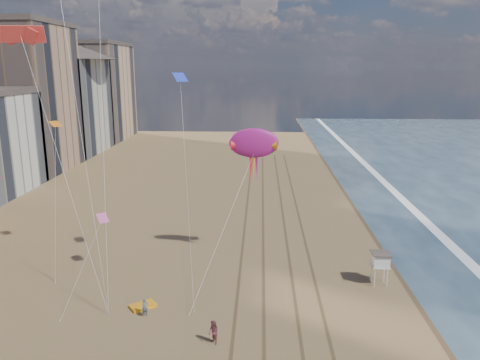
# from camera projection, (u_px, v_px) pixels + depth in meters

# --- Properties ---
(wet_sand) EXTENTS (260.00, 260.00, 0.00)m
(wet_sand) POSITION_uv_depth(u_px,v_px,m) (399.00, 227.00, 60.96)
(wet_sand) COLOR #42301E
(wet_sand) RESTS_ON ground
(foam) EXTENTS (260.00, 260.00, 0.00)m
(foam) POSITION_uv_depth(u_px,v_px,m) (432.00, 227.00, 60.77)
(foam) COLOR white
(foam) RESTS_ON ground
(tracks) EXTENTS (7.68, 120.00, 0.01)m
(tracks) POSITION_uv_depth(u_px,v_px,m) (275.00, 255.00, 51.98)
(tracks) COLOR brown
(tracks) RESTS_ON ground
(buildings) EXTENTS (34.72, 131.35, 29.00)m
(buildings) POSITION_uv_depth(u_px,v_px,m) (7.00, 105.00, 85.44)
(buildings) COLOR #C6B284
(buildings) RESTS_ON ground
(lifeguard_stand) EXTENTS (1.79, 1.79, 3.22)m
(lifeguard_stand) POSITION_uv_depth(u_px,v_px,m) (380.00, 260.00, 44.39)
(lifeguard_stand) COLOR silver
(lifeguard_stand) RESTS_ON ground
(grounded_kite) EXTENTS (2.55, 2.41, 0.25)m
(grounded_kite) POSITION_uv_depth(u_px,v_px,m) (143.00, 306.00, 40.66)
(grounded_kite) COLOR orange
(grounded_kite) RESTS_ON ground
(show_kite) EXTENTS (4.99, 6.44, 17.42)m
(show_kite) POSITION_uv_depth(u_px,v_px,m) (254.00, 144.00, 47.44)
(show_kite) COLOR #9F1874
(show_kite) RESTS_ON ground
(kite_flyer_a) EXTENTS (0.69, 0.66, 1.59)m
(kite_flyer_a) POSITION_uv_depth(u_px,v_px,m) (145.00, 308.00, 39.02)
(kite_flyer_a) COLOR #545C6D
(kite_flyer_a) RESTS_ON ground
(kite_flyer_b) EXTENTS (1.13, 1.15, 1.87)m
(kite_flyer_b) POSITION_uv_depth(u_px,v_px,m) (214.00, 333.00, 35.09)
(kite_flyer_b) COLOR brown
(kite_flyer_b) RESTS_ON ground
(small_kites) EXTENTS (16.59, 11.94, 14.59)m
(small_kites) POSITION_uv_depth(u_px,v_px,m) (88.00, 147.00, 43.43)
(small_kites) COLOR #D2519A
(small_kites) RESTS_ON ground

